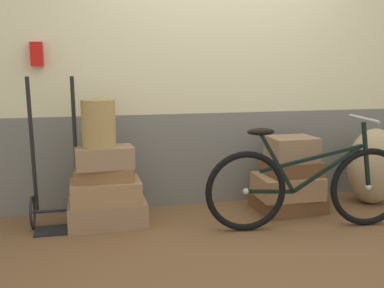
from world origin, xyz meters
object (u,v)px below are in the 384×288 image
Objects in this scene: suitcase_0 at (108,213)px; suitcase_1 at (106,191)px; wicker_basket at (99,123)px; bicycle at (307,186)px; suitcase_4 at (288,202)px; suitcase_7 at (292,149)px; luggage_trolley at (56,193)px; suitcase_2 at (105,173)px; suitcase_6 at (291,167)px; suitcase_3 at (104,157)px; burlap_sack at (374,166)px; suitcase_5 at (287,186)px.

suitcase_1 is (-0.01, -0.01, 0.19)m from suitcase_0.
wicker_basket is 1.77m from bicycle.
suitcase_7 is at bearing -84.24° from suitcase_4.
luggage_trolley reaches higher than wicker_basket.
suitcase_7 is (1.66, -0.02, 0.14)m from suitcase_2.
suitcase_4 is 0.46× the size of luggage_trolley.
suitcase_6 is 1.14× the size of suitcase_7.
suitcase_6 is 0.47m from bicycle.
suitcase_1 is 1.69m from suitcase_7.
wicker_basket reaches higher than bicycle.
suitcase_3 is at bearing 176.57° from suitcase_4.
luggage_trolley is (-0.36, 0.03, -0.57)m from wicker_basket.
suitcase_7 is (-0.00, -0.01, 0.17)m from suitcase_6.
burlap_sack is at bearing -6.14° from suitcase_4.
suitcase_2 is 1.63m from suitcase_5.
bicycle is at bearing -13.62° from luggage_trolley.
wicker_basket is at bearing -172.72° from suitcase_0.
wicker_basket is (-1.70, 0.01, 0.28)m from suitcase_7.
wicker_basket is at bearing 167.92° from suitcase_1.
suitcase_6 is at bearing 80.89° from bicycle.
suitcase_2 is 1.70m from suitcase_4.
bicycle is at bearing -16.60° from suitcase_0.
bicycle reaches higher than suitcase_0.
suitcase_0 is 1.67m from bicycle.
suitcase_0 is at bearing 179.80° from suitcase_5.
suitcase_5 is 1.77m from wicker_basket.
suitcase_6 is (1.67, 0.01, 0.11)m from suitcase_1.
bicycle reaches higher than suitcase_7.
wicker_basket is at bearing -179.95° from suitcase_5.
suitcase_7 is 0.56× the size of burlap_sack.
suitcase_3 is 1.67m from suitcase_7.
bicycle is (1.60, -0.42, -0.23)m from suitcase_3.
bicycle is (1.99, -0.48, 0.06)m from luggage_trolley.
luggage_trolley is 2.93m from burlap_sack.
luggage_trolley is (-2.06, 0.04, -0.29)m from suitcase_7.
suitcase_7 is 2.08m from luggage_trolley.
suitcase_0 is 2.54m from burlap_sack.
burlap_sack is (2.54, 0.04, -0.22)m from suitcase_3.
suitcase_2 reaches higher than suitcase_5.
suitcase_0 is 1.68× the size of wicker_basket.
suitcase_6 reaches higher than suitcase_0.
bicycle reaches higher than suitcase_3.
suitcase_5 is 0.92m from burlap_sack.
suitcase_0 is at bearing 52.91° from suitcase_1.
suitcase_7 is at bearing 6.10° from suitcase_2.
luggage_trolley is at bearing 178.22° from suitcase_7.
suitcase_6 is (0.04, 0.03, 0.16)m from suitcase_5.
suitcase_0 is 1.62m from suitcase_5.
suitcase_6 is 0.17m from suitcase_7.
luggage_trolley is at bearing 174.53° from suitcase_4.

